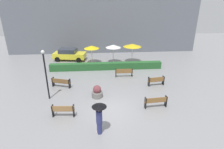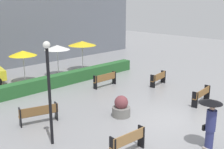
{
  "view_description": "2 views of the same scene",
  "coord_description": "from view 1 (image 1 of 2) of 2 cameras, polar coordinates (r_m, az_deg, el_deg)",
  "views": [
    {
      "loc": [
        -0.97,
        -12.19,
        7.92
      ],
      "look_at": [
        0.26,
        3.19,
        1.49
      ],
      "focal_mm": 30.03,
      "sensor_mm": 36.0,
      "label": 1
    },
    {
      "loc": [
        -10.59,
        -6.98,
        5.62
      ],
      "look_at": [
        0.46,
        4.12,
        1.45
      ],
      "focal_mm": 44.55,
      "sensor_mm": 36.0,
      "label": 2
    }
  ],
  "objects": [
    {
      "name": "bench_back_row",
      "position": [
        19.87,
        3.65,
        0.77
      ],
      "size": [
        1.85,
        0.35,
        0.91
      ],
      "color": "olive",
      "rests_on": "ground"
    },
    {
      "name": "patio_umbrella_yellow",
      "position": [
        23.55,
        -6.25,
        8.28
      ],
      "size": [
        1.88,
        1.88,
        2.32
      ],
      "color": "silver",
      "rests_on": "ground"
    },
    {
      "name": "patio_umbrella_white",
      "position": [
        23.44,
        0.38,
        8.61
      ],
      "size": [
        1.9,
        1.9,
        2.43
      ],
      "color": "silver",
      "rests_on": "ground"
    },
    {
      "name": "ground_plane",
      "position": [
        14.57,
        -0.03,
        -10.32
      ],
      "size": [
        60.0,
        60.0,
        0.0
      ],
      "primitive_type": "plane",
      "color": "gray"
    },
    {
      "name": "parked_car",
      "position": [
        25.78,
        -12.88,
        6.06
      ],
      "size": [
        4.44,
        2.55,
        1.57
      ],
      "color": "yellow",
      "rests_on": "ground"
    },
    {
      "name": "pedestrian_with_umbrella",
      "position": [
        11.6,
        -3.91,
        -12.38
      ],
      "size": [
        0.9,
        0.9,
        2.03
      ],
      "color": "navy",
      "rests_on": "ground"
    },
    {
      "name": "patio_umbrella_yellow_far",
      "position": [
        23.76,
        6.24,
        8.81
      ],
      "size": [
        2.24,
        2.24,
        2.48
      ],
      "color": "silver",
      "rests_on": "ground"
    },
    {
      "name": "bench_far_right",
      "position": [
        18.39,
        13.33,
        -1.79
      ],
      "size": [
        1.62,
        0.55,
        0.88
      ],
      "color": "olive",
      "rests_on": "ground"
    },
    {
      "name": "building_facade",
      "position": [
        28.37,
        -2.7,
        16.41
      ],
      "size": [
        28.0,
        1.2,
        9.72
      ],
      "primitive_type": "cube",
      "color": "slate",
      "rests_on": "ground"
    },
    {
      "name": "bench_far_left",
      "position": [
        18.19,
        -15.27,
        -2.25
      ],
      "size": [
        1.82,
        0.88,
        0.88
      ],
      "color": "brown",
      "rests_on": "ground"
    },
    {
      "name": "planter_pot",
      "position": [
        15.94,
        -4.55,
        -5.38
      ],
      "size": [
        0.92,
        0.92,
        1.07
      ],
      "color": "slate",
      "rests_on": "ground"
    },
    {
      "name": "bench_near_left",
      "position": [
        13.86,
        -14.69,
        -10.41
      ],
      "size": [
        1.61,
        0.44,
        0.9
      ],
      "color": "#9E7242",
      "rests_on": "ground"
    },
    {
      "name": "bench_near_right",
      "position": [
        14.81,
        13.23,
        -7.94
      ],
      "size": [
        1.79,
        0.47,
        0.89
      ],
      "color": "olive",
      "rests_on": "ground"
    },
    {
      "name": "lamp_post",
      "position": [
        15.68,
        -19.61,
        1.21
      ],
      "size": [
        0.28,
        0.28,
        4.19
      ],
      "color": "black",
      "rests_on": "ground"
    },
    {
      "name": "hedge_strip",
      "position": [
        21.94,
        -1.75,
        2.57
      ],
      "size": [
        12.96,
        0.7,
        0.8
      ],
      "primitive_type": "cube",
      "color": "#28602D",
      "rests_on": "ground"
    }
  ]
}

